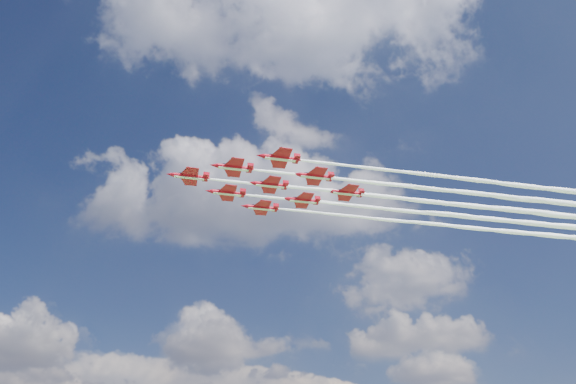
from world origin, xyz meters
The scene contains 9 objects.
jet_lead centered at (35.57, 5.09, 81.84)m, with size 113.29×37.34×2.72m.
jet_row2_port centered at (47.56, 1.56, 81.84)m, with size 113.29×37.34×2.72m.
jet_row2_starb centered at (43.71, 14.58, 81.84)m, with size 113.29×37.34×2.72m.
jet_row3_port centered at (59.56, -1.97, 81.84)m, with size 113.29×37.34×2.72m.
jet_row3_centre centered at (55.70, 11.05, 81.84)m, with size 113.29×37.34×2.72m.
jet_row3_starb centered at (51.85, 24.07, 81.84)m, with size 113.29×37.34×2.72m.
jet_row4_port centered at (67.70, 7.52, 81.84)m, with size 113.29×37.34×2.72m.
jet_row4_starb centered at (63.84, 20.54, 81.84)m, with size 113.29×37.34×2.72m.
jet_tail centered at (75.84, 17.01, 81.84)m, with size 113.29×37.34×2.72m.
Camera 1 is at (17.48, -132.43, 9.50)m, focal length 35.00 mm.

